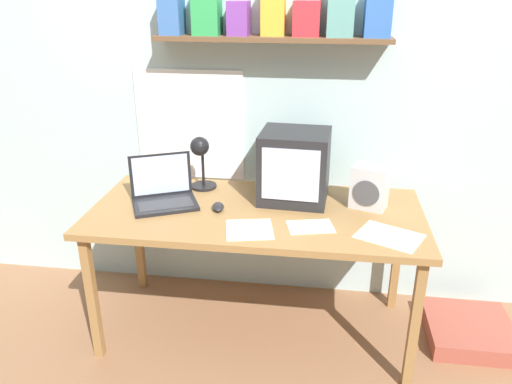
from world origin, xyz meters
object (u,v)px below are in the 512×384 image
(crt_monitor, at_px, (294,166))
(laptop, at_px, (163,191))
(computer_mouse, at_px, (218,207))
(open_notebook, at_px, (389,236))
(juice_glass, at_px, (168,173))
(floor_cushion, at_px, (469,330))
(corner_desk, at_px, (256,220))
(loose_paper_near_monitor, at_px, (250,230))
(loose_paper_near_laptop, at_px, (310,227))
(space_heater, at_px, (370,187))
(desk_lamp, at_px, (201,156))

(crt_monitor, xyz_separation_m, laptop, (-0.68, -0.14, -0.12))
(computer_mouse, height_order, open_notebook, computer_mouse)
(crt_monitor, distance_m, computer_mouse, 0.46)
(laptop, xyz_separation_m, juice_glass, (-0.06, 0.26, 0.00))
(floor_cushion, bearing_deg, laptop, -178.30)
(corner_desk, distance_m, loose_paper_near_monitor, 0.24)
(loose_paper_near_laptop, xyz_separation_m, loose_paper_near_monitor, (-0.28, -0.07, 0.00))
(space_heater, distance_m, floor_cushion, 1.02)
(desk_lamp, height_order, computer_mouse, desk_lamp)
(corner_desk, xyz_separation_m, floor_cushion, (1.18, 0.08, -0.64))
(open_notebook, bearing_deg, space_heater, 103.27)
(loose_paper_near_laptop, relative_size, floor_cushion, 0.54)
(corner_desk, height_order, loose_paper_near_monitor, loose_paper_near_monitor)
(crt_monitor, height_order, loose_paper_near_monitor, crt_monitor)
(corner_desk, bearing_deg, computer_mouse, -173.14)
(laptop, bearing_deg, desk_lamp, 24.37)
(juice_glass, xyz_separation_m, floor_cushion, (1.74, -0.21, -0.76))
(space_heater, height_order, floor_cushion, space_heater)
(loose_paper_near_monitor, bearing_deg, crt_monitor, 65.97)
(juice_glass, xyz_separation_m, space_heater, (1.13, -0.18, 0.05))
(laptop, distance_m, desk_lamp, 0.29)
(desk_lamp, distance_m, loose_paper_near_laptop, 0.76)
(juice_glass, bearing_deg, desk_lamp, -18.34)
(floor_cushion, bearing_deg, open_notebook, -151.67)
(computer_mouse, bearing_deg, laptop, 170.07)
(open_notebook, bearing_deg, corner_desk, 162.31)
(computer_mouse, xyz_separation_m, floor_cushion, (1.38, 0.10, -0.71))
(computer_mouse, distance_m, loose_paper_near_laptop, 0.50)
(juice_glass, distance_m, loose_paper_near_monitor, 0.77)
(floor_cushion, bearing_deg, desk_lamp, 174.77)
(desk_lamp, relative_size, space_heater, 1.41)
(corner_desk, distance_m, loose_paper_near_laptop, 0.33)
(desk_lamp, relative_size, juice_glass, 2.24)
(crt_monitor, xyz_separation_m, floor_cushion, (1.00, -0.09, -0.89))
(space_heater, xyz_separation_m, floor_cushion, (0.61, -0.04, -0.81))
(corner_desk, height_order, loose_paper_near_laptop, loose_paper_near_laptop)
(space_heater, bearing_deg, loose_paper_near_monitor, -129.72)
(loose_paper_near_laptop, bearing_deg, space_heater, 43.62)
(open_notebook, bearing_deg, laptop, 168.34)
(corner_desk, distance_m, crt_monitor, 0.35)
(juice_glass, relative_size, loose_paper_near_monitor, 0.55)
(corner_desk, distance_m, open_notebook, 0.68)
(juice_glass, distance_m, computer_mouse, 0.48)
(juice_glass, bearing_deg, loose_paper_near_monitor, -42.82)
(computer_mouse, relative_size, loose_paper_near_monitor, 0.45)
(laptop, distance_m, juice_glass, 0.27)
(corner_desk, bearing_deg, floor_cushion, 3.88)
(juice_glass, relative_size, floor_cushion, 0.31)
(laptop, bearing_deg, floor_cushion, -23.25)
(space_heater, bearing_deg, open_notebook, -57.58)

